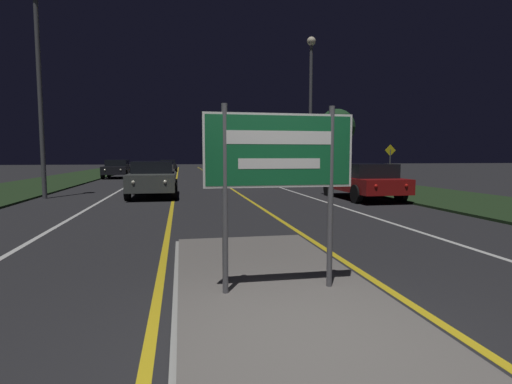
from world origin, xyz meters
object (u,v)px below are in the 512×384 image
object	(u,v)px
car_receding_0	(363,180)
warning_sign	(390,162)
car_approaching_0	(153,178)
car_approaching_1	(117,168)
streetlight_left_near	(38,55)
streetlight_right_near	(311,92)
car_approaching_2	(168,165)
car_receding_1	(244,172)
highway_sign	(279,161)

from	to	relation	value
car_receding_0	warning_sign	distance (m)	5.57
car_approaching_0	car_approaching_1	size ratio (longest dim) A/B	1.03
streetlight_left_near	warning_sign	size ratio (longest dim) A/B	3.82
streetlight_right_near	car_approaching_2	world-z (taller)	streetlight_right_near
streetlight_right_near	car_approaching_0	size ratio (longest dim) A/B	1.93
car_receding_1	highway_sign	bearing A→B (deg)	-97.72
highway_sign	car_receding_1	bearing A→B (deg)	82.28
car_approaching_1	car_approaching_0	bearing A→B (deg)	-76.27
streetlight_left_near	warning_sign	xyz separation A→B (m)	(16.26, 1.68, -4.29)
streetlight_left_near	car_approaching_1	distance (m)	16.07
car_receding_1	car_approaching_2	bearing A→B (deg)	103.17
streetlight_left_near	warning_sign	bearing A→B (deg)	5.88
car_receding_1	car_approaching_1	bearing A→B (deg)	134.25
streetlight_right_near	car_receding_0	bearing A→B (deg)	-90.91
car_approaching_2	warning_sign	xyz separation A→B (m)	(12.17, -26.80, 0.73)
car_receding_0	car_receding_1	size ratio (longest dim) A/B	1.02
car_receding_1	car_approaching_0	xyz separation A→B (m)	(-4.94, -6.36, 0.02)
streetlight_right_near	car_approaching_0	xyz separation A→B (m)	(-8.51, -4.51, -4.54)
car_receding_0	car_receding_1	bearing A→B (deg)	111.13
streetlight_right_near	car_receding_0	xyz separation A→B (m)	(-0.11, -7.11, -4.57)
car_approaching_0	car_approaching_1	distance (m)	15.70
car_receding_0	car_approaching_0	size ratio (longest dim) A/B	1.06
streetlight_left_near	car_approaching_0	size ratio (longest dim) A/B	1.97
streetlight_right_near	highway_sign	bearing A→B (deg)	-109.53
highway_sign	streetlight_left_near	bearing A→B (deg)	117.24
car_receding_1	car_approaching_0	size ratio (longest dim) A/B	1.04
car_approaching_0	streetlight_left_near	bearing A→B (deg)	-179.72
highway_sign	warning_sign	bearing A→B (deg)	56.60
car_receding_1	warning_sign	world-z (taller)	warning_sign
car_approaching_0	streetlight_right_near	bearing A→B (deg)	27.94
streetlight_left_near	car_approaching_0	bearing A→B (deg)	0.28
streetlight_left_near	car_approaching_1	world-z (taller)	streetlight_left_near
streetlight_left_near	car_approaching_0	xyz separation A→B (m)	(4.32, 0.02, -4.93)
streetlight_right_near	car_receding_1	world-z (taller)	streetlight_right_near
car_approaching_1	car_receding_1	bearing A→B (deg)	-45.75
streetlight_right_near	car_receding_1	distance (m)	6.08
streetlight_left_near	streetlight_right_near	size ratio (longest dim) A/B	1.02
warning_sign	car_approaching_2	bearing A→B (deg)	114.43
streetlight_right_near	car_approaching_1	size ratio (longest dim) A/B	1.99
car_approaching_1	warning_sign	distance (m)	20.75
car_approaching_1	streetlight_right_near	bearing A→B (deg)	-41.26
streetlight_right_near	car_receding_1	size ratio (longest dim) A/B	1.85
car_approaching_0	car_approaching_2	bearing A→B (deg)	90.47
streetlight_left_near	car_receding_0	bearing A→B (deg)	-11.45
warning_sign	streetlight_right_near	bearing A→B (deg)	140.15
highway_sign	car_approaching_1	distance (m)	28.83
car_approaching_0	warning_sign	size ratio (longest dim) A/B	1.94
highway_sign	car_receding_0	bearing A→B (deg)	59.54
car_receding_1	car_approaching_2	world-z (taller)	car_receding_1
car_receding_1	car_approaching_0	bearing A→B (deg)	-127.85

